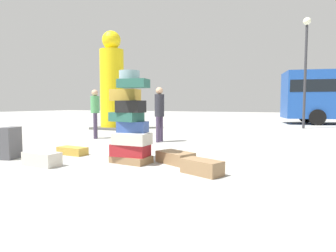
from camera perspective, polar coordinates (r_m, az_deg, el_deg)
name	(u,v)px	position (r m, az deg, el deg)	size (l,w,h in m)	color
ground_plane	(122,159)	(6.34, -9.04, -6.48)	(80.00, 80.00, 0.00)	#9E9E99
suitcase_tower	(130,124)	(5.84, -7.50, 0.47)	(1.03, 0.77, 1.84)	olive
suitcase_brown_white_trunk	(202,167)	(4.94, 6.73, -8.06)	(0.70, 0.34, 0.25)	olive
suitcase_brown_behind_tower	(175,157)	(5.81, 1.44, -6.25)	(0.75, 0.43, 0.23)	olive
suitcase_charcoal_upright_blue	(10,143)	(7.13, -28.71, -2.96)	(0.26, 0.43, 0.69)	#4C4C51
suitcase_cream_left_side	(42,159)	(6.08, -23.68, -5.98)	(0.74, 0.34, 0.26)	beige
suitcase_tan_foreground_far	(72,151)	(7.15, -18.39, -4.69)	(0.72, 0.32, 0.18)	#B28C33
person_bearded_onlooker	(159,110)	(9.02, -1.71, 3.27)	(0.30, 0.34, 1.71)	#3F334C
person_tourist_with_camera	(127,107)	(12.07, -8.11, 3.69)	(0.30, 0.31, 1.77)	brown
person_passerby_in_red	(95,109)	(10.25, -14.22, 3.23)	(0.30, 0.30, 1.68)	#3F334C
yellow_dummy_statue	(112,86)	(14.17, -11.01, 7.85)	(1.58, 1.58, 4.65)	yellow
lamp_post	(306,55)	(15.80, 25.61, 12.51)	(0.36, 0.36, 5.33)	#333338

